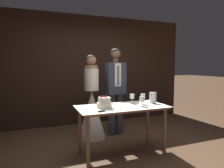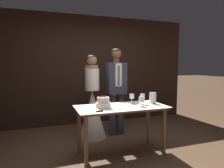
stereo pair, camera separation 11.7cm
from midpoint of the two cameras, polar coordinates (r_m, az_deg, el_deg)
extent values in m
plane|color=brown|center=(3.39, 2.74, -19.88)|extent=(40.00, 40.00, 0.00)
cube|color=black|center=(5.03, -6.98, 3.99)|extent=(5.10, 0.12, 2.65)
cylinder|color=#8E6B4C|center=(2.90, -8.07, -16.31)|extent=(0.06, 0.06, 0.75)
cylinder|color=#8E6B4C|center=(3.41, 13.82, -13.08)|extent=(0.06, 0.06, 0.75)
cylinder|color=#8E6B4C|center=(3.38, -10.18, -13.15)|extent=(0.06, 0.06, 0.75)
cylinder|color=#8E6B4C|center=(3.82, 9.24, -10.93)|extent=(0.06, 0.06, 0.75)
cube|color=#8E6B4C|center=(3.22, 1.89, -6.79)|extent=(1.39, 0.64, 0.03)
cube|color=white|center=(3.22, 1.90, -6.43)|extent=(1.45, 0.70, 0.01)
cylinder|color=silver|center=(3.10, -3.28, -6.06)|extent=(0.23, 0.23, 0.08)
cylinder|color=silver|center=(3.08, -3.29, -4.57)|extent=(0.19, 0.19, 0.08)
sphere|color=maroon|center=(3.09, -2.67, -3.60)|extent=(0.02, 0.02, 0.02)
sphere|color=maroon|center=(3.11, -2.81, -3.53)|extent=(0.02, 0.02, 0.02)
sphere|color=maroon|center=(3.12, -3.62, -3.50)|extent=(0.02, 0.02, 0.02)
sphere|color=maroon|center=(3.08, -3.90, -3.62)|extent=(0.02, 0.02, 0.02)
sphere|color=maroon|center=(3.04, -4.25, -3.75)|extent=(0.02, 0.02, 0.02)
sphere|color=maroon|center=(3.06, -3.28, -3.70)|extent=(0.02, 0.02, 0.02)
sphere|color=maroon|center=(3.06, -2.78, -3.68)|extent=(0.02, 0.02, 0.02)
cube|color=silver|center=(2.93, -0.38, -7.49)|extent=(0.33, 0.06, 0.00)
cylinder|color=black|center=(2.84, -4.24, -7.76)|extent=(0.10, 0.03, 0.02)
cylinder|color=silver|center=(3.45, 4.77, -5.56)|extent=(0.07, 0.07, 0.00)
cylinder|color=silver|center=(3.44, 4.78, -4.82)|extent=(0.01, 0.01, 0.09)
cylinder|color=silver|center=(3.42, 4.79, -3.46)|extent=(0.08, 0.08, 0.08)
cylinder|color=maroon|center=(3.43, 4.78, -3.86)|extent=(0.06, 0.06, 0.03)
cylinder|color=silver|center=(3.25, 7.52, -6.27)|extent=(0.08, 0.08, 0.00)
cylinder|color=silver|center=(3.24, 7.53, -5.61)|extent=(0.01, 0.01, 0.07)
cylinder|color=silver|center=(3.23, 7.54, -4.29)|extent=(0.08, 0.08, 0.08)
cylinder|color=maroon|center=(3.23, 7.54, -4.80)|extent=(0.07, 0.07, 0.02)
cylinder|color=silver|center=(3.42, 7.82, -5.68)|extent=(0.07, 0.07, 0.00)
cylinder|color=silver|center=(3.41, 7.83, -4.93)|extent=(0.01, 0.01, 0.09)
cylinder|color=silver|center=(3.39, 7.85, -3.48)|extent=(0.08, 0.08, 0.09)
cylinder|color=maroon|center=(3.40, 7.84, -4.02)|extent=(0.06, 0.06, 0.02)
cylinder|color=silver|center=(3.51, 10.63, -3.90)|extent=(0.12, 0.12, 0.19)
cylinder|color=silver|center=(3.52, 10.62, -4.74)|extent=(0.05, 0.05, 0.09)
sphere|color=#F9CC4C|center=(3.51, 10.63, -3.86)|extent=(0.02, 0.02, 0.02)
cone|color=white|center=(4.03, -6.62, -8.55)|extent=(0.54, 0.54, 0.95)
cylinder|color=white|center=(3.92, -6.73, 1.26)|extent=(0.28, 0.28, 0.43)
cylinder|color=#A37556|center=(3.91, -6.77, 4.88)|extent=(0.24, 0.24, 0.07)
sphere|color=#A37556|center=(3.91, -6.79, 6.80)|extent=(0.19, 0.19, 0.19)
ellipsoid|color=black|center=(3.93, -6.85, 7.22)|extent=(0.20, 0.20, 0.15)
cylinder|color=#333847|center=(4.17, -0.91, -8.72)|extent=(0.15, 0.15, 0.86)
cylinder|color=#333847|center=(4.23, 1.29, -8.51)|extent=(0.15, 0.15, 0.86)
cube|color=#333847|center=(4.08, 0.21, 1.63)|extent=(0.38, 0.24, 0.64)
cube|color=white|center=(3.96, 0.87, 2.63)|extent=(0.13, 0.01, 0.46)
cube|color=slate|center=(3.96, 0.90, 2.44)|extent=(0.04, 0.01, 0.38)
cylinder|color=brown|center=(4.07, 0.21, 6.73)|extent=(0.11, 0.11, 0.08)
sphere|color=brown|center=(4.08, 0.21, 8.73)|extent=(0.20, 0.20, 0.20)
ellipsoid|color=black|center=(4.09, 0.16, 9.22)|extent=(0.20, 0.20, 0.13)
camera|label=1|loc=(0.06, -90.93, -0.09)|focal=32.00mm
camera|label=2|loc=(0.06, 89.07, 0.09)|focal=32.00mm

